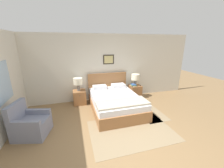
# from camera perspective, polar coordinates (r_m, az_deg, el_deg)

# --- Properties ---
(ground_plane) EXTENTS (16.00, 16.00, 0.00)m
(ground_plane) POSITION_cam_1_polar(r_m,az_deg,el_deg) (3.50, 5.93, -23.68)
(ground_plane) COLOR olive
(wall_back) EXTENTS (7.88, 0.09, 2.60)m
(wall_back) POSITION_cam_1_polar(r_m,az_deg,el_deg) (5.52, -4.97, 6.68)
(wall_back) COLOR beige
(wall_back) RESTS_ON ground_plane
(wall_left) EXTENTS (0.08, 5.25, 2.60)m
(wall_left) POSITION_cam_1_polar(r_m,az_deg,el_deg) (4.33, -38.94, 0.09)
(wall_left) COLOR beige
(wall_left) RESTS_ON ground_plane
(area_rug_main) EXTENTS (2.19, 1.52, 0.01)m
(area_rug_main) POSITION_cam_1_polar(r_m,az_deg,el_deg) (3.93, 7.94, -18.55)
(area_rug_main) COLOR #897556
(area_rug_main) RESTS_ON ground_plane
(area_rug_bedside) EXTENTS (0.74, 1.21, 0.01)m
(area_rug_bedside) POSITION_cam_1_polar(r_m,az_deg,el_deg) (4.90, 15.61, -11.39)
(area_rug_bedside) COLOR #897556
(area_rug_bedside) RESTS_ON ground_plane
(bed) EXTENTS (1.58, 2.18, 1.10)m
(bed) POSITION_cam_1_polar(r_m,az_deg,el_deg) (4.81, 1.32, -7.39)
(bed) COLOR #936038
(bed) RESTS_ON ground_plane
(armchair) EXTENTS (0.90, 0.86, 0.89)m
(armchair) POSITION_cam_1_polar(r_m,az_deg,el_deg) (4.15, -30.92, -14.24)
(armchair) COLOR gray
(armchair) RESTS_ON ground_plane
(nightstand_near_window) EXTENTS (0.47, 0.47, 0.53)m
(nightstand_near_window) POSITION_cam_1_polar(r_m,az_deg,el_deg) (5.41, -13.30, -5.36)
(nightstand_near_window) COLOR #936038
(nightstand_near_window) RESTS_ON ground_plane
(nightstand_by_door) EXTENTS (0.47, 0.47, 0.53)m
(nightstand_by_door) POSITION_cam_1_polar(r_m,az_deg,el_deg) (5.96, 9.52, -3.05)
(nightstand_by_door) COLOR #936038
(nightstand_by_door) RESTS_ON ground_plane
(table_lamp_near_window) EXTENTS (0.33, 0.33, 0.49)m
(table_lamp_near_window) POSITION_cam_1_polar(r_m,az_deg,el_deg) (5.22, -13.95, 0.91)
(table_lamp_near_window) COLOR slate
(table_lamp_near_window) RESTS_ON nightstand_near_window
(table_lamp_by_door) EXTENTS (0.33, 0.33, 0.49)m
(table_lamp_by_door) POSITION_cam_1_polar(r_m,az_deg,el_deg) (5.78, 9.66, 2.69)
(table_lamp_by_door) COLOR slate
(table_lamp_by_door) RESTS_ON nightstand_by_door
(book_thick_bottom) EXTENTS (0.21, 0.29, 0.03)m
(book_thick_bottom) POSITION_cam_1_polar(r_m,az_deg,el_deg) (5.78, 8.90, -0.69)
(book_thick_bottom) COLOR beige
(book_thick_bottom) RESTS_ON nightstand_by_door
(book_hardcover_middle) EXTENTS (0.26, 0.28, 0.03)m
(book_hardcover_middle) POSITION_cam_1_polar(r_m,az_deg,el_deg) (5.78, 8.91, -0.43)
(book_hardcover_middle) COLOR #4C7551
(book_hardcover_middle) RESTS_ON book_thick_bottom
(book_novel_upper) EXTENTS (0.19, 0.25, 0.03)m
(book_novel_upper) POSITION_cam_1_polar(r_m,az_deg,el_deg) (5.77, 8.93, -0.18)
(book_novel_upper) COLOR #335693
(book_novel_upper) RESTS_ON book_hardcover_middle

